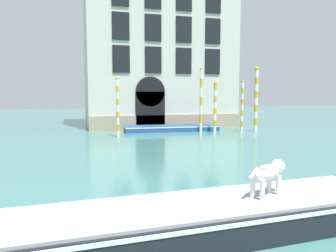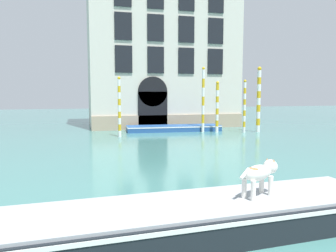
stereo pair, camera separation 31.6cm
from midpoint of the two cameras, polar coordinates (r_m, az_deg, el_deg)
palazzo_left at (r=28.92m, az=-0.79°, el=15.61°), size 12.21×6.13×15.52m
boat_foreground at (r=6.81m, az=7.12°, el=-15.39°), size 8.19×2.22×0.65m
dog_on_deck at (r=7.18m, az=17.01°, el=-7.81°), size 1.07×0.62×0.75m
boat_moored_near_palazzo at (r=24.24m, az=1.37°, el=-0.35°), size 7.03×2.24×0.41m
mooring_pole_0 at (r=23.52m, az=8.95°, el=3.34°), size 0.22×0.22×3.63m
mooring_pole_1 at (r=23.59m, az=6.53°, el=4.60°), size 0.21×0.21×4.64m
mooring_pole_2 at (r=20.99m, az=-8.04°, el=3.34°), size 0.20×0.20×3.83m
mooring_pole_3 at (r=24.35m, az=15.87°, el=4.50°), size 0.28×0.28×4.66m
mooring_pole_4 at (r=23.82m, az=13.55°, el=3.40°), size 0.19×0.19×3.73m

